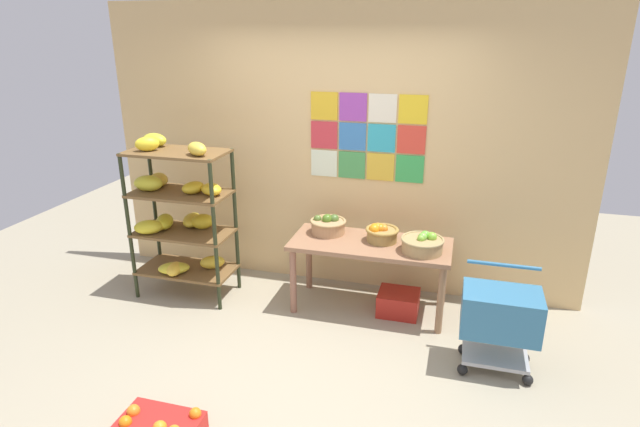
{
  "coord_description": "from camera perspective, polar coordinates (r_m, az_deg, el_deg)",
  "views": [
    {
      "loc": [
        1.14,
        -3.22,
        2.48
      ],
      "look_at": [
        0.05,
        0.71,
        1.02
      ],
      "focal_mm": 29.33,
      "sensor_mm": 36.0,
      "label": 1
    }
  ],
  "objects": [
    {
      "name": "shopping_cart",
      "position": [
        4.16,
        19.06,
        -10.53
      ],
      "size": [
        0.56,
        0.42,
        0.79
      ],
      "rotation": [
        0.0,
        0.0,
        -0.14
      ],
      "color": "black",
      "rests_on": "ground"
    },
    {
      "name": "fruit_basket_back_right",
      "position": [
        4.84,
        0.87,
        -1.24
      ],
      "size": [
        0.33,
        0.33,
        0.18
      ],
      "color": "tan",
      "rests_on": "display_table"
    },
    {
      "name": "produce_crate_under_table",
      "position": [
        4.89,
        8.54,
        -9.59
      ],
      "size": [
        0.37,
        0.31,
        0.21
      ],
      "primitive_type": "cube",
      "color": "#AC2219",
      "rests_on": "ground"
    },
    {
      "name": "fruit_basket_back_left",
      "position": [
        4.53,
        11.14,
        -3.23
      ],
      "size": [
        0.37,
        0.37,
        0.17
      ],
      "color": "#A68655",
      "rests_on": "display_table"
    },
    {
      "name": "back_wall_with_art",
      "position": [
        5.02,
        2.07,
        6.82
      ],
      "size": [
        4.65,
        0.07,
        2.71
      ],
      "color": "#DDB779",
      "rests_on": "ground"
    },
    {
      "name": "display_table",
      "position": [
        4.72,
        5.51,
        -4.12
      ],
      "size": [
        1.42,
        0.62,
        0.66
      ],
      "color": "#92674A",
      "rests_on": "ground"
    },
    {
      "name": "banana_shelf_unit",
      "position": [
        5.07,
        -15.2,
        0.37
      ],
      "size": [
        0.91,
        0.6,
        1.55
      ],
      "color": "#262D19",
      "rests_on": "ground"
    },
    {
      "name": "fruit_basket_centre",
      "position": [
        4.69,
        6.67,
        -2.09
      ],
      "size": [
        0.3,
        0.3,
        0.17
      ],
      "color": "olive",
      "rests_on": "display_table"
    },
    {
      "name": "ground",
      "position": [
        4.22,
        -3.32,
        -16.29
      ],
      "size": [
        9.02,
        9.02,
        0.0
      ],
      "primitive_type": "plane",
      "color": "gray"
    }
  ]
}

